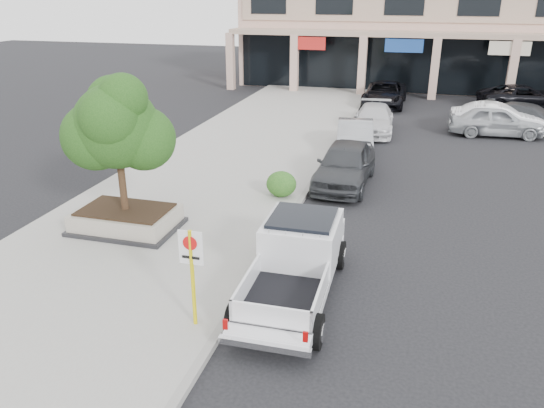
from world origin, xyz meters
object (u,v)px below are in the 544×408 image
Objects in this scene: curb_car_d at (385,94)px; lot_car_c at (529,118)px; planter_tree at (123,126)px; lot_car_d at (524,97)px; pickup_truck at (294,265)px; curb_car_a at (345,164)px; lot_car_b at (497,119)px; curb_car_c at (374,119)px; no_parking_sign at (192,265)px; planter at (126,219)px; lot_car_a at (496,121)px; curb_car_b at (355,138)px.

lot_car_c is (8.08, -4.86, -0.06)m from curb_car_d.
planter_tree is 27.96m from lot_car_d.
pickup_truck is 1.14× the size of curb_car_a.
curb_car_c is at bearing 105.09° from lot_car_b.
no_parking_sign is at bearing 159.50° from lot_car_b.
planter_tree is at bearing -131.25° from curb_car_a.
lot_car_b is (12.56, 16.60, 0.32)m from planter.
lot_car_b is (12.43, 16.45, -2.62)m from planter_tree.
lot_car_b is (6.35, 1.52, 0.08)m from curb_car_c.
planter_tree is 16.34m from curb_car_c.
pickup_truck reaches higher than planter.
curb_car_a reaches higher than lot_car_c.
curb_car_c is 12.27m from lot_car_d.
planter_tree is at bearing -104.32° from curb_car_d.
curb_car_c is at bearing 83.77° from no_parking_sign.
lot_car_a is (8.32, 20.23, -0.82)m from no_parking_sign.
lot_car_d is (8.68, 8.68, 0.06)m from curb_car_c.
curb_car_d is at bearing 48.73° from lot_car_b.
no_parking_sign is 24.11m from lot_car_c.
lot_car_d is (0.61, 6.11, 0.05)m from lot_car_c.
planter is 0.57× the size of curb_car_d.
curb_car_d is at bearing 88.34° from pickup_truck.
lot_car_b reaches higher than planter.
curb_car_c is at bearing 131.06° from lot_car_c.
pickup_truck is 0.99× the size of curb_car_d.
lot_car_a is 0.86× the size of lot_car_d.
planter is 0.65× the size of curb_car_a.
planter_tree reaches higher than pickup_truck.
lot_car_d is at bearing 9.07° from curb_car_d.
planter_tree is at bearing 132.50° from no_parking_sign.
pickup_truck is 1.18× the size of lot_car_a.
curb_car_b is 4.41m from curb_car_c.
lot_car_a is at bearing 69.39° from pickup_truck.
pickup_truck is 24.76m from curb_car_d.
lot_car_c is (1.85, 1.60, -0.09)m from lot_car_a.
planter_tree is at bearing -115.35° from curb_car_c.
curb_car_d is 1.14× the size of lot_car_c.
no_parking_sign reaches higher than planter.
lot_car_a is (6.52, 18.30, -0.07)m from pickup_truck.
curb_car_c is 0.99× the size of lot_car_c.
pickup_truck is at bearing 162.19° from lot_car_b.
lot_car_d is (14.76, 23.60, -2.64)m from planter_tree.
curb_car_d is at bearing 80.44° from curb_car_b.
no_parking_sign is 0.47× the size of curb_car_c.
pickup_truck is 19.99m from lot_car_b.
planter_tree is (0.13, 0.15, 2.94)m from planter.
curb_car_a is (1.81, 10.53, -0.80)m from no_parking_sign.
lot_car_c is at bearing 14.47° from curb_car_c.
lot_car_a reaches higher than curb_car_d.
curb_car_a is 19.59m from lot_car_d.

